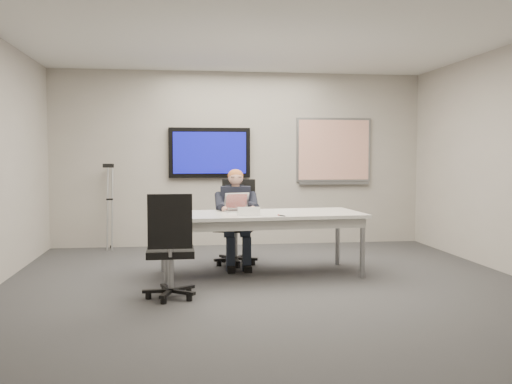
{
  "coord_description": "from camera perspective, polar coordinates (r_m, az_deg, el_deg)",
  "views": [
    {
      "loc": [
        -0.99,
        -6.21,
        1.44
      ],
      "look_at": [
        -0.05,
        0.71,
        1.01
      ],
      "focal_mm": 40.0,
      "sensor_mm": 36.0,
      "label": 1
    }
  ],
  "objects": [
    {
      "name": "conference_table",
      "position": [
        6.92,
        0.41,
        -2.82
      ],
      "size": [
        2.53,
        1.19,
        0.76
      ],
      "rotation": [
        0.0,
        0.0,
        0.07
      ],
      "color": "silver",
      "rests_on": "ground"
    },
    {
      "name": "office_chair_far",
      "position": [
        7.67,
        -2.01,
        -4.59
      ],
      "size": [
        0.67,
        0.67,
        1.13
      ],
      "rotation": [
        0.0,
        0.0,
        -0.3
      ],
      "color": "black",
      "rests_on": "ground"
    },
    {
      "name": "name_tent",
      "position": [
        6.57,
        -0.72,
        -1.95
      ],
      "size": [
        0.26,
        0.09,
        0.1
      ],
      "primitive_type": null,
      "rotation": [
        0.0,
        0.0,
        -0.07
      ],
      "color": "white",
      "rests_on": "conference_table"
    },
    {
      "name": "floor",
      "position": [
        6.45,
        1.32,
        -9.35
      ],
      "size": [
        6.0,
        6.0,
        0.02
      ],
      "primitive_type": "cube",
      "color": "#333436",
      "rests_on": "ground"
    },
    {
      "name": "pen",
      "position": [
        6.55,
        2.55,
        -2.35
      ],
      "size": [
        0.07,
        0.15,
        0.01
      ],
      "primitive_type": "cylinder",
      "rotation": [
        0.0,
        1.57,
        1.94
      ],
      "color": "black",
      "rests_on": "conference_table"
    },
    {
      "name": "wall_back",
      "position": [
        9.26,
        -1.58,
        3.32
      ],
      "size": [
        6.0,
        0.02,
        2.8
      ],
      "primitive_type": "cube",
      "color": "#A49E95",
      "rests_on": "ground"
    },
    {
      "name": "wall_front",
      "position": [
        3.36,
        9.44,
        2.81
      ],
      "size": [
        6.0,
        0.02,
        2.8
      ],
      "primitive_type": "cube",
      "color": "#A49E95",
      "rests_on": "ground"
    },
    {
      "name": "whiteboard",
      "position": [
        9.52,
        7.77,
        4.08
      ],
      "size": [
        1.25,
        0.08,
        1.1
      ],
      "color": "gray",
      "rests_on": "wall_back"
    },
    {
      "name": "tv_display",
      "position": [
        9.17,
        -4.67,
        3.93
      ],
      "size": [
        1.3,
        0.09,
        0.8
      ],
      "color": "black",
      "rests_on": "wall_back"
    },
    {
      "name": "ceiling",
      "position": [
        6.43,
        1.36,
        15.77
      ],
      "size": [
        6.0,
        6.0,
        0.02
      ],
      "primitive_type": "cube",
      "color": "silver",
      "rests_on": "wall_back"
    },
    {
      "name": "crutch",
      "position": [
        9.1,
        -14.4,
        -1.33
      ],
      "size": [
        0.21,
        0.57,
        1.4
      ],
      "primitive_type": null,
      "rotation": [
        -0.18,
        0.0,
        0.04
      ],
      "color": "#999CA0",
      "rests_on": "ground"
    },
    {
      "name": "seated_person",
      "position": [
        7.4,
        -1.93,
        -3.63
      ],
      "size": [
        0.41,
        0.71,
        1.28
      ],
      "rotation": [
        0.0,
        0.0,
        -0.09
      ],
      "color": "#1C2330",
      "rests_on": "office_chair_far"
    },
    {
      "name": "office_chair_near",
      "position": [
        5.85,
        -8.54,
        -7.36
      ],
      "size": [
        0.52,
        0.52,
        1.08
      ],
      "rotation": [
        0.0,
        0.0,
        3.15
      ],
      "color": "black",
      "rests_on": "ground"
    },
    {
      "name": "laptop",
      "position": [
        7.11,
        -1.9,
        -1.48
      ],
      "size": [
        0.36,
        0.37,
        0.23
      ],
      "rotation": [
        0.0,
        0.0,
        0.26
      ],
      "color": "silver",
      "rests_on": "conference_table"
    }
  ]
}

